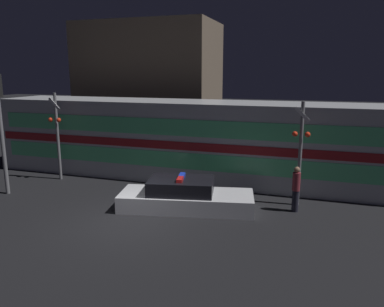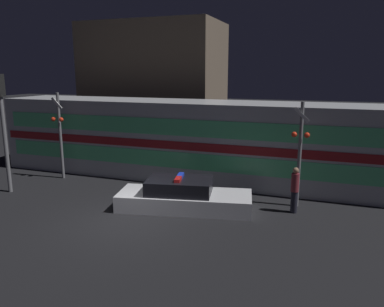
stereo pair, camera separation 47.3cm
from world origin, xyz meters
The scene contains 8 objects.
ground_plane centered at (0.00, 0.00, 0.00)m, with size 120.00×120.00×0.00m, color black.
train centered at (0.53, 6.02, 1.84)m, with size 20.15×3.12×3.67m.
police_car centered at (1.39, 1.85, 0.46)m, with size 5.19×2.72×1.26m.
pedestrian centered at (5.32, 2.83, 0.87)m, with size 0.28×0.28×1.69m.
crossing_signal_near centered at (5.37, 3.55, 2.17)m, with size 0.65×0.30×3.97m.
crossing_signal_far centered at (-5.55, 3.71, 2.23)m, with size 0.65×0.30×4.09m.
traffic_light_corner centered at (-6.29, 1.19, 3.18)m, with size 0.30×0.46×4.94m.
building_left centered at (-5.11, 13.18, 4.10)m, with size 9.04×5.20×8.20m.
Camera 2 is at (6.22, -10.53, 5.01)m, focal length 35.00 mm.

